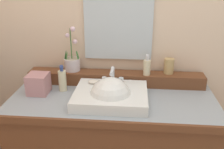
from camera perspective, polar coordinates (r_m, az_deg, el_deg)
wall_back at (r=1.85m, az=1.29°, el=15.39°), size 2.78×0.20×2.73m
back_ledge at (r=1.80m, az=0.76°, el=-0.82°), size 1.23×0.12×0.09m
sink_basin at (r=1.56m, az=-0.32°, el=-5.07°), size 0.44×0.37×0.28m
soap_bar at (r=1.66m, az=-4.15°, el=-1.65°), size 0.07×0.04×0.02m
potted_plant at (r=1.83m, az=-8.91°, el=2.92°), size 0.12×0.11×0.32m
soap_dispenser at (r=1.74m, az=7.81°, el=1.70°), size 0.05×0.05×0.14m
tumbler_cup at (r=1.80m, az=12.60°, el=1.87°), size 0.07×0.07×0.10m
lotion_bottle at (r=1.72m, az=-11.03°, el=-1.23°), size 0.05×0.06×0.18m
tissue_box at (r=1.72m, az=-16.13°, el=-2.00°), size 0.13×0.13×0.13m
mirror at (r=1.75m, az=1.41°, el=12.58°), size 0.47×0.02×0.58m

